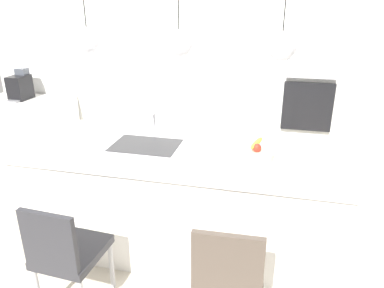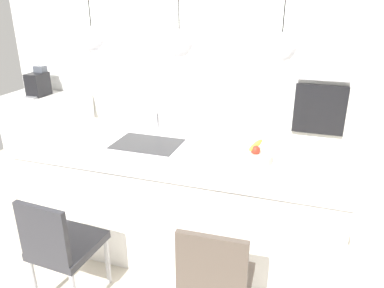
{
  "view_description": "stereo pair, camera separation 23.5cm",
  "coord_description": "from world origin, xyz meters",
  "px_view_note": "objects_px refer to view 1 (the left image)",
  "views": [
    {
      "loc": [
        0.75,
        -2.73,
        2.12
      ],
      "look_at": [
        0.1,
        0.0,
        1.0
      ],
      "focal_mm": 34.61,
      "sensor_mm": 36.0,
      "label": 1
    },
    {
      "loc": [
        0.98,
        -2.66,
        2.12
      ],
      "look_at": [
        0.1,
        0.0,
        1.0
      ],
      "focal_mm": 34.61,
      "sensor_mm": 36.0,
      "label": 2
    }
  ],
  "objects_px": {
    "chair_middle": "(228,278)",
    "coffee_machine": "(20,87)",
    "chair_near": "(66,252)",
    "microwave": "(312,63)",
    "fruit_bowl": "(255,154)",
    "oven": "(307,106)"
  },
  "relations": [
    {
      "from": "chair_middle",
      "to": "coffee_machine",
      "type": "bearing_deg",
      "value": 144.02
    },
    {
      "from": "coffee_machine",
      "to": "chair_near",
      "type": "distance_m",
      "value": 2.95
    },
    {
      "from": "microwave",
      "to": "fruit_bowl",
      "type": "bearing_deg",
      "value": -106.11
    },
    {
      "from": "fruit_bowl",
      "to": "oven",
      "type": "relative_size",
      "value": 0.52
    },
    {
      "from": "fruit_bowl",
      "to": "chair_near",
      "type": "relative_size",
      "value": 0.33
    },
    {
      "from": "coffee_machine",
      "to": "microwave",
      "type": "relative_size",
      "value": 0.7
    },
    {
      "from": "coffee_machine",
      "to": "microwave",
      "type": "bearing_deg",
      "value": 4.78
    },
    {
      "from": "coffee_machine",
      "to": "microwave",
      "type": "distance_m",
      "value": 3.59
    },
    {
      "from": "coffee_machine",
      "to": "oven",
      "type": "distance_m",
      "value": 3.57
    },
    {
      "from": "microwave",
      "to": "oven",
      "type": "height_order",
      "value": "microwave"
    },
    {
      "from": "fruit_bowl",
      "to": "coffee_machine",
      "type": "xyz_separation_m",
      "value": [
        -3.08,
        1.34,
        0.06
      ]
    },
    {
      "from": "chair_near",
      "to": "chair_middle",
      "type": "xyz_separation_m",
      "value": [
        1.12,
        0.0,
        0.0
      ]
    },
    {
      "from": "coffee_machine",
      "to": "chair_middle",
      "type": "xyz_separation_m",
      "value": [
        3.01,
        -2.19,
        -0.55
      ]
    },
    {
      "from": "chair_near",
      "to": "chair_middle",
      "type": "relative_size",
      "value": 0.98
    },
    {
      "from": "fruit_bowl",
      "to": "microwave",
      "type": "xyz_separation_m",
      "value": [
        0.47,
        1.63,
        0.45
      ]
    },
    {
      "from": "chair_near",
      "to": "chair_middle",
      "type": "bearing_deg",
      "value": 0.03
    },
    {
      "from": "microwave",
      "to": "chair_middle",
      "type": "distance_m",
      "value": 2.71
    },
    {
      "from": "chair_near",
      "to": "fruit_bowl",
      "type": "bearing_deg",
      "value": 35.62
    },
    {
      "from": "oven",
      "to": "chair_middle",
      "type": "height_order",
      "value": "oven"
    },
    {
      "from": "fruit_bowl",
      "to": "oven",
      "type": "xyz_separation_m",
      "value": [
        0.47,
        1.63,
        -0.05
      ]
    },
    {
      "from": "fruit_bowl",
      "to": "coffee_machine",
      "type": "distance_m",
      "value": 3.36
    },
    {
      "from": "fruit_bowl",
      "to": "oven",
      "type": "height_order",
      "value": "oven"
    }
  ]
}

